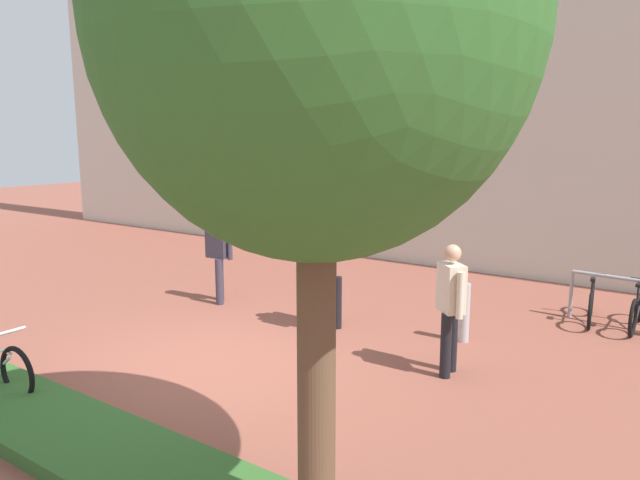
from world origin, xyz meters
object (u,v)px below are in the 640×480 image
object	(u,v)px
bike_rack_cluster	(637,308)
person_shirt_white	(451,301)
bollard_steel	(464,313)
person_suited_navy	(326,269)
tree_sidewalk	(316,19)
person_suited_dark	(219,250)

from	to	relation	value
bike_rack_cluster	person_shirt_white	distance (m)	3.89
bollard_steel	person_suited_navy	distance (m)	2.22
bike_rack_cluster	person_suited_navy	distance (m)	5.02
bike_rack_cluster	person_suited_navy	xyz separation A→B (m)	(-4.11, -2.80, 0.63)
bike_rack_cluster	bollard_steel	bearing A→B (deg)	-134.48
person_suited_navy	bike_rack_cluster	bearing A→B (deg)	34.30
tree_sidewalk	person_shirt_white	xyz separation A→B (m)	(-0.44, 3.62, -2.82)
person_suited_navy	person_suited_dark	bearing A→B (deg)	176.44
bike_rack_cluster	person_shirt_white	bearing A→B (deg)	-117.70
person_suited_navy	person_shirt_white	size ratio (longest dim) A/B	1.00
bollard_steel	person_suited_navy	world-z (taller)	person_suited_navy
tree_sidewalk	bollard_steel	distance (m)	5.99
tree_sidewalk	bollard_steel	xyz separation A→B (m)	(-0.72, 4.91, -3.36)
person_shirt_white	bollard_steel	bearing A→B (deg)	102.56
person_suited_dark	person_shirt_white	world-z (taller)	same
person_suited_navy	person_suited_dark	xyz separation A→B (m)	(-2.49, 0.15, 0.00)
bollard_steel	bike_rack_cluster	bearing A→B (deg)	45.52
person_suited_navy	person_shirt_white	distance (m)	2.40
tree_sidewalk	bike_rack_cluster	size ratio (longest dim) A/B	2.59
bollard_steel	person_suited_dark	world-z (taller)	person_suited_dark
bollard_steel	person_shirt_white	world-z (taller)	person_shirt_white
tree_sidewalk	person_suited_dark	xyz separation A→B (m)	(-5.25, 4.37, -2.82)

